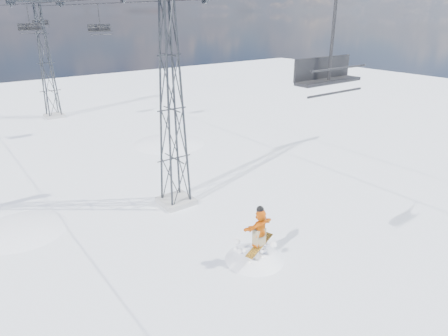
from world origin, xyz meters
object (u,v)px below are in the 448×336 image
(lift_tower_near, at_px, (172,110))
(lift_tower_far, at_px, (46,63))
(snowboarder_jump, at_px, (253,289))
(lift_chair_near, at_px, (327,72))

(lift_tower_near, distance_m, lift_tower_far, 25.00)
(snowboarder_jump, bearing_deg, lift_tower_near, 89.68)
(lift_tower_far, bearing_deg, lift_tower_near, -90.00)
(lift_tower_near, height_order, snowboarder_jump, lift_tower_near)
(snowboarder_jump, relative_size, lift_chair_near, 2.77)
(snowboarder_jump, xyz_separation_m, lift_chair_near, (-2.16, -4.82, 10.54))
(lift_tower_near, bearing_deg, lift_tower_far, 90.00)
(snowboarder_jump, distance_m, lift_chair_near, 11.79)
(snowboarder_jump, bearing_deg, lift_tower_far, 89.93)
(lift_tower_near, xyz_separation_m, lift_chair_near, (-2.20, -11.74, 3.44))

